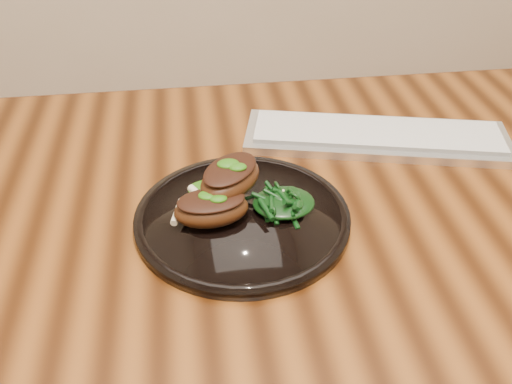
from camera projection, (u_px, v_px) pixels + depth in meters
desk at (312, 243)px, 0.87m from camera, size 1.60×0.80×0.75m
plate at (242, 218)px, 0.78m from camera, size 0.29×0.29×0.02m
lamb_chop_front at (211, 208)px, 0.75m from camera, size 0.11×0.07×0.04m
lamb_chop_back at (230, 177)px, 0.77m from camera, size 0.12×0.12×0.05m
herb_smear at (212, 188)px, 0.82m from camera, size 0.07×0.05×0.00m
greens_heap at (284, 199)px, 0.77m from camera, size 0.09×0.08×0.03m
keyboard at (377, 136)px, 0.95m from camera, size 0.46×0.23×0.02m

